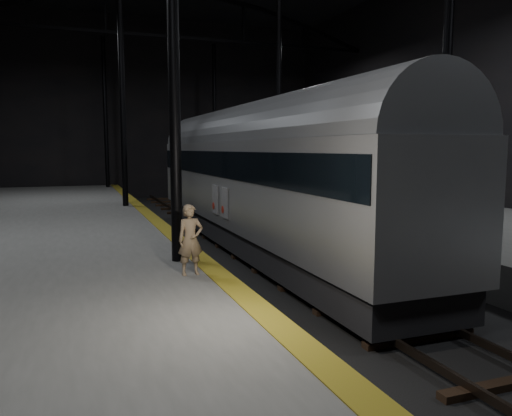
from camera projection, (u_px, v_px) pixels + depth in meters
ground at (266, 256)px, 16.89m from camera, size 44.00×44.00×0.00m
platform_left at (22, 258)px, 14.26m from camera, size 9.00×43.80×1.00m
platform_right at (445, 229)px, 19.41m from camera, size 9.00×43.80×1.00m
tactile_strip at (170, 232)px, 15.66m from camera, size 0.50×43.80×0.01m
track at (266, 254)px, 16.88m from camera, size 2.40×43.00×0.24m
train at (255, 171)px, 17.52m from camera, size 2.86×19.05×5.09m
woman at (191, 240)px, 10.33m from camera, size 0.57×0.40×1.48m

